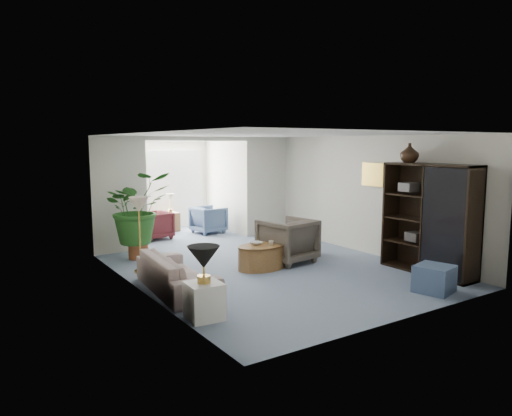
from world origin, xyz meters
TOP-DOWN VIEW (x-y plane):
  - floor at (0.00, 0.00)m, footprint 6.00×6.00m
  - sunroom_floor at (0.00, 4.10)m, footprint 2.60×2.60m
  - back_pier_left at (-1.90, 3.00)m, footprint 1.20×0.12m
  - back_pier_right at (1.90, 3.00)m, footprint 1.20×0.12m
  - back_header at (0.00, 3.00)m, footprint 2.60×0.12m
  - window_pane at (0.00, 5.18)m, footprint 2.20×0.02m
  - window_blinds at (0.00, 5.15)m, footprint 2.20×0.02m
  - framed_picture at (2.46, -0.10)m, footprint 0.04×0.50m
  - sofa at (-2.02, -0.17)m, footprint 0.93×2.04m
  - end_table at (-2.22, -1.52)m, footprint 0.49×0.49m
  - table_lamp at (-2.22, -1.52)m, footprint 0.44×0.44m
  - floor_lamp at (-2.12, 1.21)m, footprint 0.36×0.36m
  - coffee_table at (-0.13, 0.21)m, footprint 1.14×1.14m
  - coffee_bowl at (-0.18, 0.31)m, footprint 0.27×0.27m
  - coffee_cup at (0.02, 0.11)m, footprint 0.12×0.12m
  - wingback_chair at (0.59, 0.37)m, footprint 1.07×1.09m
  - side_table_dark at (1.29, 0.67)m, footprint 0.60×0.51m
  - entertainment_cabinet at (2.23, -1.68)m, footprint 0.48×1.79m
  - cabinet_urn at (2.23, -1.18)m, footprint 0.35×0.35m
  - ottoman at (1.37, -2.46)m, footprint 0.66×0.66m
  - plant_pot at (-1.79, 2.26)m, footprint 0.40×0.40m
  - house_plant at (-1.79, 2.26)m, footprint 1.32×1.14m
  - sunroom_chair_blue at (0.73, 4.01)m, footprint 0.85×0.83m
  - sunroom_chair_maroon at (-0.77, 4.01)m, footprint 0.82×0.80m
  - sunroom_table at (-0.02, 4.76)m, footprint 0.45×0.36m
  - shelf_clutter at (2.18, -1.78)m, footprint 0.30×1.16m

SIDE VIEW (x-z plane):
  - floor at x=0.00m, z-range 0.00..0.00m
  - sunroom_floor at x=0.00m, z-range 0.00..0.00m
  - plant_pot at x=-1.79m, z-range 0.00..0.32m
  - ottoman at x=1.37m, z-range 0.00..0.43m
  - coffee_table at x=-0.13m, z-range 0.00..0.45m
  - end_table at x=-2.22m, z-range 0.00..0.50m
  - sunroom_table at x=-0.02m, z-range 0.00..0.50m
  - sofa at x=-2.02m, z-range 0.00..0.58m
  - side_table_dark at x=1.29m, z-range 0.00..0.63m
  - sunroom_chair_maroon at x=-0.77m, z-range 0.00..0.68m
  - sunroom_chair_blue at x=0.73m, z-range 0.00..0.70m
  - wingback_chair at x=0.59m, z-range 0.00..0.87m
  - coffee_bowl at x=-0.18m, z-range 0.45..0.50m
  - coffee_cup at x=0.02m, z-range 0.45..0.54m
  - table_lamp at x=-2.22m, z-range 0.70..1.00m
  - entertainment_cabinet at x=2.23m, z-range 0.00..1.99m
  - house_plant at x=-1.79m, z-range 0.32..1.78m
  - shelf_clutter at x=2.18m, z-range 0.56..1.62m
  - back_pier_left at x=-1.90m, z-range 0.00..2.50m
  - back_pier_right at x=1.90m, z-range 0.00..2.50m
  - floor_lamp at x=-2.12m, z-range 1.11..1.39m
  - window_pane at x=0.00m, z-range 0.65..2.15m
  - window_blinds at x=0.00m, z-range 0.65..2.15m
  - framed_picture at x=2.46m, z-range 1.50..1.90m
  - cabinet_urn at x=2.23m, z-range 1.99..2.35m
  - back_header at x=0.00m, z-range 2.40..2.50m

